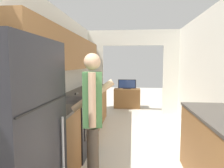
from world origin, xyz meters
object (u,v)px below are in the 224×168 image
at_px(range_oven, 70,126).
at_px(refrigerator, 3,151).
at_px(television, 127,84).
at_px(knife, 76,93).
at_px(person, 93,120).
at_px(tv_cabinet, 127,98).

bearing_deg(range_oven, refrigerator, -88.34).
relative_size(television, knife, 1.98).
bearing_deg(person, range_oven, 21.54).
distance_m(person, tv_cabinet, 4.67).
xyz_separation_m(refrigerator, tv_cabinet, (0.80, 5.43, -0.52)).
xyz_separation_m(range_oven, tv_cabinet, (0.86, 3.65, -0.14)).
bearing_deg(refrigerator, knife, 92.66).
bearing_deg(refrigerator, person, 56.26).
bearing_deg(refrigerator, television, 81.51).
distance_m(range_oven, television, 3.73).
distance_m(television, knife, 3.14).
relative_size(refrigerator, television, 2.79).
height_order(range_oven, television, range_oven).
bearing_deg(refrigerator, range_oven, 91.66).
distance_m(refrigerator, person, 0.97).
bearing_deg(tv_cabinet, television, -90.00).
bearing_deg(person, television, -12.93).
distance_m(refrigerator, range_oven, 1.82).
bearing_deg(knife, person, -82.39).
relative_size(refrigerator, range_oven, 1.59).
xyz_separation_m(refrigerator, knife, (-0.11, 2.39, 0.09)).
bearing_deg(television, tv_cabinet, 90.00).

